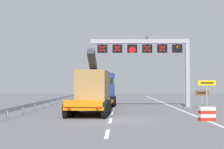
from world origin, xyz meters
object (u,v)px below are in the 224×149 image
(crash_barrier_striped, at_px, (207,114))
(tourist_info_sign_brown, at_px, (202,95))
(exit_sign_yellow, at_px, (207,87))
(overhead_lane_gantry, at_px, (153,52))
(heavy_haul_truck_orange, at_px, (97,89))

(crash_barrier_striped, bearing_deg, tourist_info_sign_brown, 75.73)
(exit_sign_yellow, distance_m, tourist_info_sign_brown, 2.43)
(overhead_lane_gantry, distance_m, crash_barrier_striped, 12.38)
(overhead_lane_gantry, bearing_deg, exit_sign_yellow, -32.04)
(tourist_info_sign_brown, bearing_deg, heavy_haul_truck_orange, -170.03)
(overhead_lane_gantry, bearing_deg, heavy_haul_truck_orange, -156.00)
(overhead_lane_gantry, xyz_separation_m, exit_sign_yellow, (4.69, -2.93, -3.62))
(heavy_haul_truck_orange, xyz_separation_m, tourist_info_sign_brown, (10.44, 1.84, -0.63))
(tourist_info_sign_brown, bearing_deg, overhead_lane_gantry, 172.57)
(overhead_lane_gantry, height_order, exit_sign_yellow, overhead_lane_gantry)
(heavy_haul_truck_orange, distance_m, tourist_info_sign_brown, 10.62)
(exit_sign_yellow, distance_m, crash_barrier_striped, 8.54)
(crash_barrier_striped, bearing_deg, heavy_haul_truck_orange, 132.68)
(heavy_haul_truck_orange, bearing_deg, overhead_lane_gantry, 24.00)
(overhead_lane_gantry, relative_size, exit_sign_yellow, 3.79)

